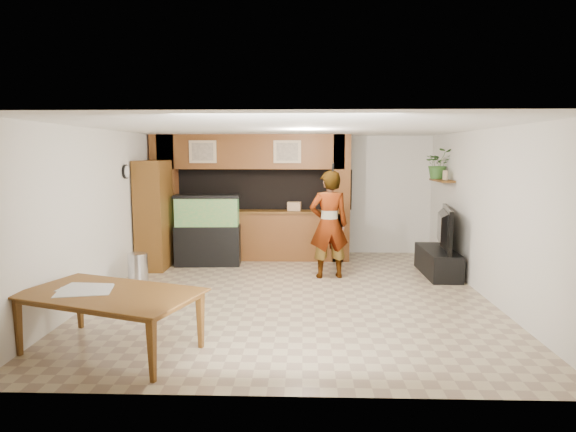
{
  "coord_description": "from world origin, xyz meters",
  "views": [
    {
      "loc": [
        0.16,
        -7.43,
        2.24
      ],
      "look_at": [
        -0.08,
        0.6,
        1.17
      ],
      "focal_mm": 30.0,
      "sensor_mm": 36.0,
      "label": 1
    }
  ],
  "objects_px": {
    "pantry_cabinet": "(154,215)",
    "aquarium": "(208,231)",
    "person": "(329,224)",
    "television": "(439,228)",
    "dining_table": "(109,323)"
  },
  "relations": [
    {
      "from": "television",
      "to": "dining_table",
      "type": "distance_m",
      "value": 5.92
    },
    {
      "from": "person",
      "to": "aquarium",
      "type": "bearing_deg",
      "value": -30.05
    },
    {
      "from": "television",
      "to": "person",
      "type": "bearing_deg",
      "value": 108.28
    },
    {
      "from": "aquarium",
      "to": "pantry_cabinet",
      "type": "bearing_deg",
      "value": -166.43
    },
    {
      "from": "dining_table",
      "to": "television",
      "type": "bearing_deg",
      "value": 57.0
    },
    {
      "from": "pantry_cabinet",
      "to": "person",
      "type": "distance_m",
      "value": 3.39
    },
    {
      "from": "pantry_cabinet",
      "to": "television",
      "type": "height_order",
      "value": "pantry_cabinet"
    },
    {
      "from": "aquarium",
      "to": "television",
      "type": "relative_size",
      "value": 1.04
    },
    {
      "from": "person",
      "to": "pantry_cabinet",
      "type": "bearing_deg",
      "value": -19.48
    },
    {
      "from": "aquarium",
      "to": "dining_table",
      "type": "xyz_separation_m",
      "value": [
        -0.28,
        -4.28,
        -0.34
      ]
    },
    {
      "from": "pantry_cabinet",
      "to": "dining_table",
      "type": "relative_size",
      "value": 1.06
    },
    {
      "from": "person",
      "to": "dining_table",
      "type": "distance_m",
      "value": 4.33
    },
    {
      "from": "pantry_cabinet",
      "to": "aquarium",
      "type": "height_order",
      "value": "pantry_cabinet"
    },
    {
      "from": "aquarium",
      "to": "television",
      "type": "height_order",
      "value": "aquarium"
    },
    {
      "from": "aquarium",
      "to": "television",
      "type": "distance_m",
      "value": 4.42
    }
  ]
}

